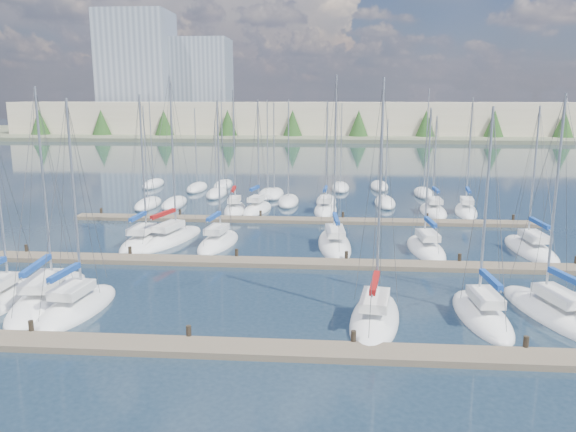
# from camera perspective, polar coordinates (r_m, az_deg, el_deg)

# --- Properties ---
(ground) EXTENTS (400.00, 400.00, 0.00)m
(ground) POSITION_cam_1_polar(r_m,az_deg,el_deg) (83.09, 2.47, 3.95)
(ground) COLOR #1F303F
(ground) RESTS_ON ground
(dock_near) EXTENTS (44.00, 1.93, 1.10)m
(dock_near) POSITION_cam_1_polar(r_m,az_deg,el_deg) (27.02, -2.03, -13.43)
(dock_near) COLOR #6B5E4C
(dock_near) RESTS_ON ground
(dock_mid) EXTENTS (44.00, 1.93, 1.10)m
(dock_mid) POSITION_cam_1_polar(r_m,az_deg,el_deg) (40.05, 0.22, -4.78)
(dock_mid) COLOR #6B5E4C
(dock_mid) RESTS_ON ground
(dock_far) EXTENTS (44.00, 1.93, 1.10)m
(dock_far) POSITION_cam_1_polar(r_m,az_deg,el_deg) (53.57, 1.33, -0.43)
(dock_far) COLOR #6B5E4C
(dock_far) RESTS_ON ground
(sailboat_m) EXTENTS (3.16, 8.59, 11.82)m
(sailboat_m) POSITION_cam_1_polar(r_m,az_deg,el_deg) (47.19, 23.44, -3.16)
(sailboat_m) COLOR white
(sailboat_m) RESTS_ON ground
(sailboat_o) EXTENTS (3.51, 6.66, 12.19)m
(sailboat_o) POSITION_cam_1_polar(r_m,az_deg,el_deg) (58.74, -3.14, 0.71)
(sailboat_o) COLOR white
(sailboat_o) RESTS_ON ground
(sailboat_c) EXTENTS (3.44, 7.59, 12.44)m
(sailboat_c) POSITION_cam_1_polar(r_m,az_deg,el_deg) (33.98, -20.65, -8.69)
(sailboat_c) COLOR white
(sailboat_c) RESTS_ON ground
(sailboat_d) EXTENTS (3.76, 8.50, 13.45)m
(sailboat_d) POSITION_cam_1_polar(r_m,az_deg,el_deg) (30.76, 8.81, -10.21)
(sailboat_d) COLOR white
(sailboat_d) RESTS_ON ground
(sailboat_l) EXTENTS (3.05, 7.74, 11.67)m
(sailboat_l) POSITION_cam_1_polar(r_m,az_deg,el_deg) (44.85, 13.83, -3.25)
(sailboat_l) COLOR white
(sailboat_l) RESTS_ON ground
(sailboat_p) EXTENTS (2.66, 7.05, 12.05)m
(sailboat_p) POSITION_cam_1_polar(r_m,az_deg,el_deg) (58.52, 3.83, 0.65)
(sailboat_p) COLOR white
(sailboat_p) RESTS_ON ground
(sailboat_h) EXTENTS (3.29, 7.61, 12.65)m
(sailboat_h) POSITION_cam_1_polar(r_m,az_deg,el_deg) (46.94, -14.41, -2.60)
(sailboat_h) COLOR white
(sailboat_h) RESTS_ON ground
(sailboat_r) EXTENTS (3.19, 7.67, 12.40)m
(sailboat_r) POSITION_cam_1_polar(r_m,az_deg,el_deg) (60.52, 17.63, 0.49)
(sailboat_r) COLOR white
(sailboat_r) RESTS_ON ground
(sailboat_f) EXTENTS (4.59, 9.20, 12.69)m
(sailboat_f) POSITION_cam_1_polar(r_m,az_deg,el_deg) (34.24, 25.27, -8.93)
(sailboat_f) COLOR white
(sailboat_f) RESTS_ON ground
(sailboat_b) EXTENTS (3.89, 9.84, 13.07)m
(sailboat_b) POSITION_cam_1_polar(r_m,az_deg,el_deg) (36.19, -23.16, -7.64)
(sailboat_b) COLOR white
(sailboat_b) RESTS_ON ground
(sailboat_a) EXTENTS (2.31, 7.55, 11.04)m
(sailboat_a) POSITION_cam_1_polar(r_m,az_deg,el_deg) (36.89, -26.92, -7.60)
(sailboat_a) COLOR white
(sailboat_a) RESTS_ON ground
(sailboat_e) EXTENTS (2.86, 7.57, 12.03)m
(sailboat_e) POSITION_cam_1_polar(r_m,az_deg,el_deg) (32.53, 19.07, -9.49)
(sailboat_e) COLOR white
(sailboat_e) RESTS_ON ground
(sailboat_j) EXTENTS (3.41, 7.42, 12.24)m
(sailboat_j) POSITION_cam_1_polar(r_m,az_deg,el_deg) (45.78, -7.09, -2.67)
(sailboat_j) COLOR white
(sailboat_j) RESTS_ON ground
(sailboat_k) EXTENTS (3.21, 9.52, 14.11)m
(sailboat_k) POSITION_cam_1_polar(r_m,az_deg,el_deg) (45.11, 4.74, -2.84)
(sailboat_k) COLOR white
(sailboat_k) RESTS_ON ground
(sailboat_q) EXTENTS (2.52, 7.09, 10.56)m
(sailboat_q) POSITION_cam_1_polar(r_m,az_deg,el_deg) (59.65, 14.53, 0.50)
(sailboat_q) COLOR white
(sailboat_q) RESTS_ON ground
(sailboat_n) EXTENTS (2.66, 7.30, 13.12)m
(sailboat_n) POSITION_cam_1_polar(r_m,az_deg,el_deg) (58.55, -5.42, 0.65)
(sailboat_n) COLOR white
(sailboat_n) RESTS_ON ground
(sailboat_i) EXTENTS (4.70, 9.06, 14.20)m
(sailboat_i) POSITION_cam_1_polar(r_m,az_deg,el_deg) (47.53, -11.72, -2.27)
(sailboat_i) COLOR white
(sailboat_i) RESTS_ON ground
(distant_boats) EXTENTS (36.93, 20.75, 13.30)m
(distant_boats) POSITION_cam_1_polar(r_m,az_deg,el_deg) (67.34, -1.72, 2.28)
(distant_boats) COLOR #9EA0A5
(distant_boats) RESTS_ON ground
(shoreline) EXTENTS (400.00, 60.00, 38.00)m
(shoreline) POSITION_cam_1_polar(r_m,az_deg,el_deg) (172.78, -0.92, 10.68)
(shoreline) COLOR #666B51
(shoreline) RESTS_ON ground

